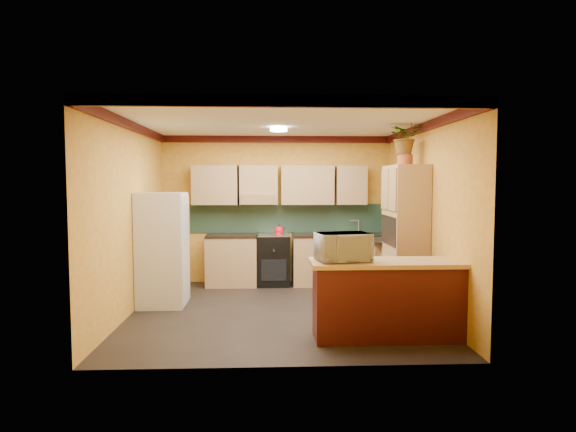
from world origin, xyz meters
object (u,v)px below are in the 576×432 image
object	(u,v)px
stove	(274,260)
breakfast_bar	(390,302)
microwave	(343,247)
base_cabinets_back	(308,260)
fridge	(162,249)
pantry	(405,237)

from	to	relation	value
stove	breakfast_bar	bearing A→B (deg)	-66.20
microwave	base_cabinets_back	bearing A→B (deg)	81.02
stove	fridge	xyz separation A→B (m)	(-1.68, -1.39, 0.39)
base_cabinets_back	fridge	size ratio (longest dim) A/B	2.15
stove	microwave	xyz separation A→B (m)	(0.78, -3.05, 0.64)
stove	microwave	size ratio (longest dim) A/B	1.52
fridge	pantry	bearing A→B (deg)	-3.92
base_cabinets_back	microwave	xyz separation A→B (m)	(0.15, -3.05, 0.66)
base_cabinets_back	pantry	xyz separation A→B (m)	(1.29, -1.64, 0.61)
fridge	breakfast_bar	bearing A→B (deg)	-28.77
fridge	breakfast_bar	size ratio (longest dim) A/B	0.94
base_cabinets_back	stove	xyz separation A→B (m)	(-0.62, -0.00, 0.02)
base_cabinets_back	breakfast_bar	size ratio (longest dim) A/B	2.03
stove	microwave	distance (m)	3.21
base_cabinets_back	stove	world-z (taller)	stove
fridge	breakfast_bar	world-z (taller)	fridge
breakfast_bar	microwave	xyz separation A→B (m)	(-0.57, 0.00, 0.66)
pantry	microwave	size ratio (longest dim) A/B	3.50
breakfast_bar	microwave	bearing A→B (deg)	180.00
breakfast_bar	microwave	size ratio (longest dim) A/B	3.00
pantry	breakfast_bar	world-z (taller)	pantry
stove	microwave	bearing A→B (deg)	-75.74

